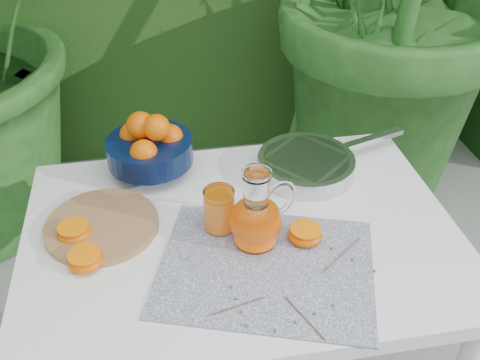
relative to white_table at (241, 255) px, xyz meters
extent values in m
cube|color=white|center=(0.00, 0.00, 0.06)|extent=(1.00, 0.70, 0.04)
cylinder|color=white|center=(-0.45, 0.30, -0.31)|extent=(0.04, 0.04, 0.71)
cylinder|color=white|center=(0.45, 0.30, -0.31)|extent=(0.04, 0.04, 0.71)
cube|color=#0D194C|center=(0.03, -0.13, 0.08)|extent=(0.54, 0.48, 0.00)
cylinder|color=olive|center=(-0.32, 0.06, 0.09)|extent=(0.31, 0.31, 0.02)
cylinder|color=black|center=(-0.19, 0.27, 0.10)|extent=(0.10, 0.10, 0.04)
cylinder|color=black|center=(-0.19, 0.27, 0.15)|extent=(0.28, 0.28, 0.06)
sphere|color=#D25D02|center=(-0.23, 0.31, 0.18)|extent=(0.09, 0.09, 0.07)
sphere|color=#D25D02|center=(-0.14, 0.28, 0.18)|extent=(0.09, 0.09, 0.07)
sphere|color=#D25D02|center=(-0.21, 0.22, 0.18)|extent=(0.09, 0.09, 0.07)
sphere|color=#D25D02|center=(-0.18, 0.33, 0.18)|extent=(0.09, 0.09, 0.07)
sphere|color=#D25D02|center=(-0.21, 0.28, 0.22)|extent=(0.09, 0.09, 0.07)
sphere|color=#D25D02|center=(-0.17, 0.26, 0.22)|extent=(0.08, 0.08, 0.07)
cylinder|color=white|center=(0.02, -0.04, 0.09)|extent=(0.12, 0.12, 0.01)
ellipsoid|color=white|center=(0.02, -0.04, 0.15)|extent=(0.15, 0.15, 0.11)
cylinder|color=white|center=(0.02, -0.04, 0.23)|extent=(0.07, 0.07, 0.08)
cylinder|color=white|center=(0.02, -0.04, 0.27)|extent=(0.08, 0.08, 0.01)
torus|color=white|center=(0.08, -0.02, 0.18)|extent=(0.09, 0.05, 0.09)
cylinder|color=#E65205|center=(0.02, -0.04, 0.13)|extent=(0.12, 0.12, 0.08)
cylinder|color=white|center=(-0.05, 0.02, 0.14)|extent=(0.08, 0.08, 0.10)
cylinder|color=orange|center=(-0.05, 0.02, 0.13)|extent=(0.07, 0.07, 0.08)
cylinder|color=orange|center=(-0.05, 0.02, 0.17)|extent=(0.07, 0.07, 0.00)
cylinder|color=#B7B7BC|center=(0.21, 0.20, 0.10)|extent=(0.32, 0.32, 0.05)
cylinder|color=silver|center=(0.21, 0.20, 0.12)|extent=(0.28, 0.28, 0.01)
cube|color=#B7B7BC|center=(0.42, 0.26, 0.12)|extent=(0.19, 0.08, 0.01)
ellipsoid|color=#D25D02|center=(-0.35, -0.05, 0.10)|extent=(0.08, 0.08, 0.04)
cylinder|color=orange|center=(-0.35, -0.05, 0.12)|extent=(0.08, 0.08, 0.00)
ellipsoid|color=#D25D02|center=(-0.38, 0.04, 0.10)|extent=(0.08, 0.08, 0.04)
cylinder|color=orange|center=(-0.38, 0.04, 0.12)|extent=(0.08, 0.08, 0.00)
ellipsoid|color=#D25D02|center=(0.13, -0.06, 0.10)|extent=(0.08, 0.08, 0.04)
cylinder|color=orange|center=(0.13, -0.06, 0.12)|extent=(0.08, 0.08, 0.00)
cylinder|color=brown|center=(0.07, -0.28, 0.09)|extent=(0.05, 0.12, 0.00)
sphere|color=#506233|center=(0.01, -0.29, 0.09)|extent=(0.01, 0.01, 0.01)
sphere|color=#506233|center=(0.05, -0.28, 0.09)|extent=(0.01, 0.01, 0.01)
sphere|color=#506233|center=(0.09, -0.27, 0.09)|extent=(0.01, 0.01, 0.01)
sphere|color=#506233|center=(0.14, -0.26, 0.09)|extent=(0.01, 0.01, 0.01)
cylinder|color=brown|center=(0.20, -0.12, 0.09)|extent=(0.12, 0.09, 0.00)
sphere|color=#506233|center=(0.15, -0.06, 0.09)|extent=(0.01, 0.01, 0.01)
sphere|color=#506233|center=(0.18, -0.10, 0.09)|extent=(0.01, 0.01, 0.01)
sphere|color=#506233|center=(0.22, -0.14, 0.09)|extent=(0.01, 0.01, 0.01)
sphere|color=#506233|center=(0.25, -0.18, 0.09)|extent=(0.01, 0.01, 0.01)
cylinder|color=brown|center=(-0.05, -0.22, 0.09)|extent=(0.11, 0.03, 0.00)
sphere|color=#506233|center=(-0.04, -0.27, 0.09)|extent=(0.01, 0.01, 0.01)
sphere|color=#506233|center=(-0.04, -0.24, 0.09)|extent=(0.01, 0.01, 0.01)
sphere|color=#506233|center=(-0.05, -0.21, 0.09)|extent=(0.01, 0.01, 0.01)
sphere|color=#506233|center=(-0.05, -0.17, 0.09)|extent=(0.01, 0.01, 0.01)
camera|label=1|loc=(-0.17, -0.91, 0.91)|focal=40.00mm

